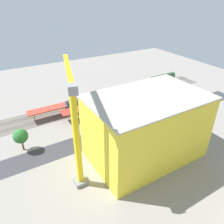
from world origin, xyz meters
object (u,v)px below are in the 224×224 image
object	(u,v)px
platform_canopy_near	(121,98)
parked_car_1	(165,118)
tower_crane	(75,122)
street_tree_4	(139,104)
street_tree_0	(184,92)
platform_canopy_far	(85,100)
passenger_coach	(163,79)
street_tree_3	(99,117)
parked_car_3	(135,128)
parked_car_2	(149,123)
locomotive	(134,88)
parked_car_0	(177,114)
traffic_light	(98,118)
freight_coach_far	(85,103)
street_tree_2	(21,136)
box_truck_0	(149,117)
construction_building	(146,128)
street_tree_1	(173,96)

from	to	relation	value
platform_canopy_near	parked_car_1	size ratio (longest dim) A/B	14.07
tower_crane	street_tree_4	xyz separation A→B (m)	(-36.49, -21.13, -13.74)
street_tree_0	street_tree_4	distance (m)	26.65
platform_canopy_far	passenger_coach	world-z (taller)	passenger_coach
parked_car_1	platform_canopy_near	bearing A→B (deg)	-64.45
platform_canopy_far	passenger_coach	size ratio (longest dim) A/B	3.03
tower_crane	street_tree_3	xyz separation A→B (m)	(-17.23, -20.84, -14.50)
platform_canopy_far	street_tree_3	bearing A→B (deg)	84.03
parked_car_3	parked_car_2	bearing A→B (deg)	-179.73
locomotive	parked_car_3	size ratio (longest dim) A/B	3.41
locomotive	street_tree_0	world-z (taller)	street_tree_0
parked_car_0	traffic_light	bearing A→B (deg)	-12.48
freight_coach_far	parked_car_0	size ratio (longest dim) A/B	4.40
parked_car_0	tower_crane	xyz separation A→B (m)	(51.53, 12.54, 18.60)
parked_car_3	street_tree_2	bearing A→B (deg)	-12.31
parked_car_3	traffic_light	world-z (taller)	traffic_light
box_truck_0	freight_coach_far	bearing A→B (deg)	-50.14
street_tree_2	street_tree_4	bearing A→B (deg)	179.52
parked_car_1	street_tree_0	size ratio (longest dim) A/B	0.51
freight_coach_far	street_tree_0	bearing A→B (deg)	158.50
construction_building	street_tree_2	distance (m)	41.87
platform_canopy_far	tower_crane	xyz separation A→B (m)	(19.20, 39.68, 15.33)
parked_car_3	box_truck_0	size ratio (longest dim) A/B	0.49
passenger_coach	freight_coach_far	size ratio (longest dim) A/B	0.95
platform_canopy_near	street_tree_0	distance (m)	31.04
box_truck_0	street_tree_3	size ratio (longest dim) A/B	1.17
platform_canopy_near	parked_car_1	xyz separation A→B (m)	(-9.69, 20.27, -3.51)
passenger_coach	parked_car_2	world-z (taller)	passenger_coach
box_truck_0	traffic_light	bearing A→B (deg)	-13.22
freight_coach_far	parked_car_0	bearing A→B (deg)	142.04
passenger_coach	box_truck_0	size ratio (longest dim) A/B	1.92
parked_car_2	box_truck_0	bearing A→B (deg)	-125.44
parked_car_2	street_tree_3	xyz separation A→B (m)	(18.52, -8.25, 4.06)
locomotive	street_tree_4	xyz separation A→B (m)	(13.81, 22.65, 3.79)
locomotive	street_tree_3	distance (m)	40.36
platform_canopy_near	traffic_light	distance (m)	21.73
parked_car_0	tower_crane	world-z (taller)	tower_crane
locomotive	parked_car_2	distance (m)	34.43
parked_car_3	construction_building	xyz separation A→B (m)	(6.14, 13.50, 9.82)
street_tree_1	passenger_coach	bearing A→B (deg)	-121.42
parked_car_0	traffic_light	distance (m)	36.18
construction_building	street_tree_4	distance (m)	26.44
parked_car_3	street_tree_3	bearing A→B (deg)	-35.18
box_truck_0	traffic_light	size ratio (longest dim) A/B	1.24
construction_building	street_tree_3	distance (m)	23.22
construction_building	street_tree_2	size ratio (longest dim) A/B	4.28
locomotive	street_tree_0	xyz separation A→B (m)	(-12.83, 23.02, 3.57)
locomotive	parked_car_2	bearing A→B (deg)	64.97
parked_car_1	street_tree_0	world-z (taller)	street_tree_0
box_truck_0	traffic_light	xyz separation A→B (m)	(21.26, -4.99, 3.13)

